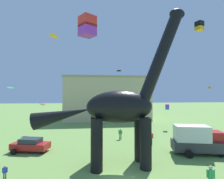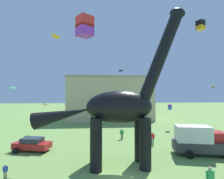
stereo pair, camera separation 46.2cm
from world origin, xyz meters
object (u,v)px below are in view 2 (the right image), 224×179
at_px(kite_apex, 45,104).
at_px(kite_high_left, 13,88).
at_px(dinosaur_sculpture, 119,107).
at_px(person_photographer, 5,170).
at_px(person_far_spectator, 210,176).
at_px(kite_near_high, 200,25).
at_px(kite_far_right, 85,26).
at_px(person_vendor_side, 152,137).
at_px(person_strolling_adult, 122,133).
at_px(kite_far_left, 56,36).
at_px(kite_mid_right, 121,71).
at_px(kite_near_low, 213,87).
at_px(parked_sedan_left, 32,144).
at_px(parked_box_truck, 199,140).
at_px(kite_mid_center, 170,107).

relative_size(kite_apex, kite_high_left, 1.15).
relative_size(dinosaur_sculpture, person_photographer, 13.58).
distance_m(person_far_spectator, kite_near_high, 13.79).
xyz_separation_m(kite_near_high, kite_far_right, (-11.14, -5.34, -2.56)).
height_order(person_photographer, kite_near_high, kite_near_high).
height_order(person_far_spectator, kite_far_right, kite_far_right).
bearing_deg(person_vendor_side, kite_high_left, -137.73).
distance_m(person_strolling_adult, kite_far_left, 18.42).
height_order(person_vendor_side, kite_apex, kite_apex).
xyz_separation_m(person_far_spectator, kite_mid_right, (-3.75, 18.17, 9.71)).
bearing_deg(kite_near_low, person_far_spectator, -125.39).
xyz_separation_m(dinosaur_sculpture, parked_sedan_left, (-9.67, 5.16, -4.70)).
bearing_deg(parked_box_truck, parked_sedan_left, -175.90).
xyz_separation_m(parked_box_truck, kite_high_left, (-23.67, 8.71, 6.01)).
bearing_deg(parked_box_truck, person_vendor_side, 146.72).
xyz_separation_m(parked_box_truck, kite_near_high, (-0.90, -2.04, 11.99)).
height_order(person_photographer, person_far_spectator, person_far_spectator).
bearing_deg(dinosaur_sculpture, kite_near_high, 22.48).
bearing_deg(person_strolling_adult, parked_sedan_left, -14.55).
xyz_separation_m(person_photographer, kite_apex, (-1.91, 17.38, 4.20)).
bearing_deg(kite_far_left, kite_far_right, -71.49).
distance_m(kite_near_high, kite_far_right, 12.61).
bearing_deg(kite_near_low, kite_far_left, -174.41).
bearing_deg(kite_apex, kite_mid_center, 1.83).
distance_m(kite_apex, kite_far_left, 11.93).
height_order(person_far_spectator, kite_mid_center, kite_mid_center).
bearing_deg(parked_box_truck, dinosaur_sculpture, -153.65).
bearing_deg(dinosaur_sculpture, kite_mid_center, 75.54).
relative_size(parked_sedan_left, kite_far_right, 3.54).
xyz_separation_m(parked_sedan_left, kite_mid_center, (21.67, 11.26, 3.40)).
xyz_separation_m(person_far_spectator, person_vendor_side, (-0.52, 11.15, 0.03)).
height_order(kite_apex, kite_near_high, kite_near_high).
xyz_separation_m(parked_sedan_left, person_vendor_side, (14.92, 1.14, 0.24)).
bearing_deg(person_vendor_side, kite_far_right, -69.80).
bearing_deg(kite_far_left, kite_mid_center, 11.74).
bearing_deg(kite_near_high, kite_far_right, -154.40).
bearing_deg(person_vendor_side, kite_far_left, -147.46).
distance_m(kite_apex, kite_mid_right, 14.67).
xyz_separation_m(person_far_spectator, kite_mid_center, (6.23, 21.28, 3.19)).
height_order(dinosaur_sculpture, kite_mid_right, dinosaur_sculpture).
bearing_deg(kite_far_left, kite_near_high, -35.34).
xyz_separation_m(kite_far_right, kite_high_left, (-11.63, 16.08, -3.42)).
bearing_deg(dinosaur_sculpture, kite_mid_right, 103.08).
bearing_deg(kite_near_high, person_photographer, -174.12).
xyz_separation_m(kite_near_high, kite_high_left, (-22.77, 10.75, -5.98)).
bearing_deg(kite_high_left, kite_mid_right, 8.47).
height_order(person_vendor_side, kite_mid_right, kite_mid_right).
xyz_separation_m(person_far_spectator, person_strolling_adult, (-4.11, 14.42, -0.08)).
height_order(person_vendor_side, kite_far_left, kite_far_left).
relative_size(kite_mid_center, kite_near_low, 1.93).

